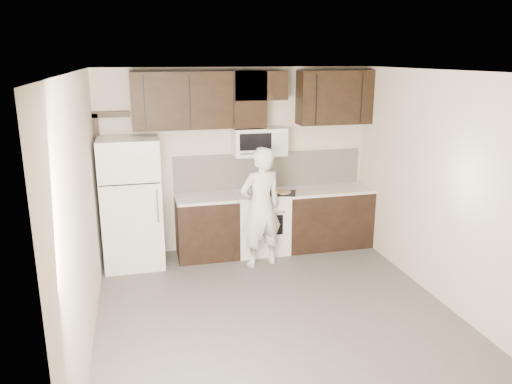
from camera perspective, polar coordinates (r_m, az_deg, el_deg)
name	(u,v)px	position (r m, az deg, el deg)	size (l,w,h in m)	color
floor	(277,315)	(5.85, 2.47, -13.90)	(4.50, 4.50, 0.00)	#575452
back_wall	(237,160)	(7.44, -2.24, 3.65)	(4.00, 4.00, 0.00)	beige
ceiling	(281,71)	(5.11, 2.82, 13.59)	(4.50, 4.50, 0.00)	white
counter_run	(280,221)	(7.53, 2.81, -3.27)	(2.95, 0.64, 0.91)	black
stove	(261,222)	(7.45, 0.58, -3.42)	(0.76, 0.66, 0.94)	white
backsplash	(269,170)	(7.58, 1.50, 2.56)	(2.90, 0.02, 0.54)	beige
upper_cabinets	(253,97)	(7.19, -0.38, 10.76)	(3.48, 0.35, 0.78)	black
microwave	(259,142)	(7.27, 0.37, 5.79)	(0.76, 0.42, 0.40)	white
refrigerator	(132,203)	(7.06, -14.02, -1.21)	(0.80, 0.76, 1.80)	white
door_trim	(103,174)	(7.30, -17.11, 1.93)	(0.50, 0.08, 2.12)	black
saucepan	(252,191)	(7.12, -0.50, 0.09)	(0.33, 0.19, 0.18)	silver
baking_tray	(282,193)	(7.27, 2.95, -0.11)	(0.41, 0.31, 0.02)	black
pizza	(282,192)	(7.27, 2.95, 0.05)	(0.27, 0.27, 0.02)	tan
person	(261,208)	(6.84, 0.55, -1.79)	(0.61, 0.40, 1.69)	white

